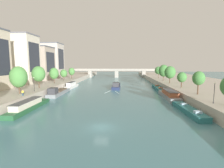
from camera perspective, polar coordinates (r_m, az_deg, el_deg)
The scene contains 28 objects.
ground_plane at distance 29.85m, azimuth -3.77°, elevation -14.67°, with size 400.00×400.00×0.00m, color teal.
quay_left at distance 93.31m, azimuth -23.99°, elevation 0.48°, with size 36.00×170.00×2.57m, color #B7AD9E.
quay_right at distance 90.43m, azimuth 26.31°, elevation 0.16°, with size 36.00×170.00×2.57m, color #B7AD9E.
barge_midriver at distance 75.81m, azimuth 1.44°, elevation -0.60°, with size 3.63×17.17×2.99m.
wake_behind_barge at distance 64.34m, azimuth 0.00°, elevation -2.78°, with size 5.60×5.89×0.03m.
moored_boat_left_lone at distance 44.68m, azimuth -26.79°, elevation -6.67°, with size 2.90×16.97×2.42m.
moored_boat_left_near at distance 62.12m, azimuth -18.05°, elevation -2.63°, with size 3.74×16.47×3.11m.
moored_boat_left_upstream at distance 77.04m, azimuth -13.72°, elevation -0.49°, with size 2.82×13.19×2.77m.
moored_boat_right_gap_after at distance 41.35m, azimuth 24.89°, elevation -8.22°, with size 3.10×14.53×2.27m.
moored_boat_right_lone at distance 56.15m, azimuth 19.03°, elevation -3.47°, with size 3.57×16.92×2.73m.
moored_boat_right_far at distance 73.50m, azimuth 15.67°, elevation -1.36°, with size 3.28×15.91×2.23m.
tree_left_past_mid at distance 52.99m, azimuth -29.47°, elevation 2.11°, with size 4.64×4.64×7.69m.
tree_left_midway at distance 61.78m, azimuth -23.96°, elevation 3.19°, with size 4.44×4.44×7.55m.
tree_left_second at distance 74.84m, azimuth -19.33°, elevation 3.45°, with size 3.81×3.81×6.67m.
tree_left_nearest at distance 85.98m, azimuth -16.28°, elevation 3.53°, with size 3.39×3.39×5.50m.
tree_left_third at distance 95.39m, azimuth -13.71°, elevation 4.21°, with size 3.39×3.39×6.08m.
tree_right_midway at distance 51.03m, azimuth 27.65°, elevation 1.75°, with size 3.25×3.25×6.37m.
tree_right_end_of_row at distance 63.50m, azimuth 22.90°, elevation 2.15°, with size 3.27×3.27×5.45m.
tree_right_far at distance 74.79m, azimuth 19.32°, elevation 3.82°, with size 4.60×4.60×7.36m.
tree_right_by_lamp at distance 85.70m, azimuth 17.34°, elevation 4.39°, with size 4.79×4.79×7.86m.
tree_right_second at distance 98.16m, azimuth 15.71°, elevation 4.52°, with size 4.19×4.19×6.73m.
lamppost_left_bank at distance 55.91m, azimuth -25.25°, elevation 0.14°, with size 0.28×0.28×4.31m.
lamppost_right_bank at distance 41.29m, azimuth 31.72°, elevation -2.34°, with size 0.28×0.28×4.51m.
building_left_tall at distance 80.57m, azimuth -28.71°, elevation 7.53°, with size 11.94×10.75×20.57m.
building_left_middle at distance 94.85m, azimuth -23.45°, elevation 6.60°, with size 11.58×12.75×17.19m.
building_left_far_end at distance 108.46m, azimuth -19.96°, elevation 7.65°, with size 11.92×11.24×20.59m.
bridge_far at distance 130.84m, azimuth 1.61°, elevation 4.19°, with size 66.13×4.40×6.83m.
person_on_quay at distance 49.29m, azimuth -28.38°, elevation -2.58°, with size 0.39×0.41×1.63m.
Camera 1 is at (3.39, -27.52, 11.07)m, focal length 26.57 mm.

